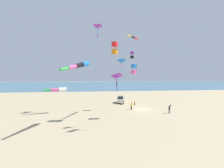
{
  "coord_description": "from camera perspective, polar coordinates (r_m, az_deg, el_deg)",
  "views": [
    {
      "loc": [
        30.47,
        -10.87,
        7.08
      ],
      "look_at": [
        4.99,
        -7.4,
        6.05
      ],
      "focal_mm": 22.24,
      "sensor_mm": 36.0,
      "label": 1
    }
  ],
  "objects": [
    {
      "name": "ground_plane",
      "position": [
        33.11,
        11.79,
        -10.1
      ],
      "size": [
        600.0,
        600.0,
        0.0
      ],
      "primitive_type": "plane",
      "color": "tan"
    },
    {
      "name": "ocean_water_strip",
      "position": [
        195.9,
        -4.57,
        0.22
      ],
      "size": [
        240.0,
        600.0,
        0.01
      ],
      "primitive_type": "cube",
      "color": "#386B84",
      "rests_on": "ground_plane"
    },
    {
      "name": "parked_car",
      "position": [
        40.54,
        3.48,
        -6.4
      ],
      "size": [
        4.6,
        2.79,
        1.85
      ],
      "color": "beige",
      "rests_on": "ground_plane"
    },
    {
      "name": "cooler_box",
      "position": [
        38.06,
        3.93,
        -8.1
      ],
      "size": [
        0.62,
        0.42,
        0.42
      ],
      "color": "black",
      "rests_on": "ground_plane"
    },
    {
      "name": "person_adult_flyer",
      "position": [
        30.91,
        22.54,
        -9.28
      ],
      "size": [
        0.49,
        0.59,
        1.79
      ],
      "color": "#8E6B9E",
      "rests_on": "ground_plane"
    },
    {
      "name": "person_child_green_jacket",
      "position": [
        32.29,
        7.98,
        -8.63
      ],
      "size": [
        0.58,
        0.64,
        1.78
      ],
      "color": "#232328",
      "rests_on": "ground_plane"
    },
    {
      "name": "person_child_grey_jacket",
      "position": [
        37.73,
        9.29,
        -7.52
      ],
      "size": [
        0.31,
        0.39,
        1.22
      ],
      "color": "#232328",
      "rests_on": "ground_plane"
    },
    {
      "name": "kite_delta_black_fish_shape",
      "position": [
        19.27,
        1.94,
        3.32
      ],
      "size": [
        10.35,
        4.98,
        7.89
      ],
      "color": "purple",
      "rests_on": "ground_plane"
    },
    {
      "name": "kite_delta_striped_overhead",
      "position": [
        20.84,
        4.06,
        9.46
      ],
      "size": [
        6.57,
        10.87,
        10.05
      ],
      "color": "blue",
      "rests_on": "ground_plane"
    },
    {
      "name": "kite_windsock_yellow_midlevel",
      "position": [
        29.49,
        9.1,
        18.29
      ],
      "size": [
        15.44,
        4.13,
        15.92
      ],
      "color": "red",
      "rests_on": "ground_plane"
    },
    {
      "name": "kite_delta_long_streamer_left",
      "position": [
        32.35,
        -5.85,
        22.67
      ],
      "size": [
        7.77,
        5.38,
        18.73
      ],
      "color": "purple",
      "rests_on": "ground_plane"
    },
    {
      "name": "kite_box_checkered_midright",
      "position": [
        25.15,
        8.95,
        6.06
      ],
      "size": [
        9.42,
        2.01,
        9.61
      ],
      "color": "blue",
      "rests_on": "ground_plane"
    },
    {
      "name": "kite_box_purple_drifting",
      "position": [
        24.42,
        1.14,
        14.56
      ],
      "size": [
        6.42,
        4.15,
        13.29
      ],
      "color": "red",
      "rests_on": "ground_plane"
    },
    {
      "name": "kite_windsock_red_high_left",
      "position": [
        30.21,
        -21.09,
        -2.21
      ],
      "size": [
        7.45,
        15.82,
        5.23
      ],
      "color": "white",
      "rests_on": "ground_plane"
    },
    {
      "name": "kite_windsock_blue_topmost",
      "position": [
        20.83,
        -13.12,
        7.53
      ],
      "size": [
        11.4,
        12.06,
        9.86
      ],
      "color": "blue",
      "rests_on": "ground_plane"
    },
    {
      "name": "kite_box_green_low_center",
      "position": [
        32.24,
        8.21,
        11.72
      ],
      "size": [
        3.73,
        0.69,
        13.16
      ],
      "color": "purple",
      "rests_on": "ground_plane"
    }
  ]
}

